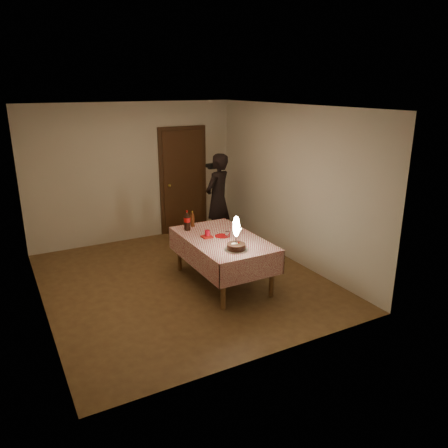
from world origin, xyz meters
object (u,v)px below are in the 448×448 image
Objects in this scene: red_cup at (207,233)px; photographer at (218,199)px; cola_bottle at (187,221)px; birthday_cake at (236,241)px; dining_table at (222,244)px; amber_bottle_left at (192,219)px; clear_cup at (228,234)px; red_plate at (222,236)px.

red_cup is 1.79m from photographer.
photographer reaches higher than cola_bottle.
red_cup is at bearing 99.37° from birthday_cake.
dining_table is 17.20× the size of red_cup.
red_cup reaches higher than dining_table.
cola_bottle is at bearing 107.53° from red_cup.
dining_table is 0.76m from amber_bottle_left.
cola_bottle is 1.25× the size of amber_bottle_left.
clear_cup is 0.05× the size of photographer.
red_cup is at bearing 156.63° from red_plate.
clear_cup is (0.08, -0.01, 0.14)m from dining_table.
amber_bottle_left is at bearing 102.66° from dining_table.
red_cup reaches higher than clear_cup.
red_cup is at bearing 146.79° from clear_cup.
cola_bottle reaches higher than dining_table.
dining_table is at bearing -115.18° from red_plate.
photographer reaches higher than birthday_cake.
red_plate is at bearing -23.37° from red_cup.
birthday_cake is 1.13m from cola_bottle.
dining_table is 0.57m from birthday_cake.
birthday_cake is 0.53m from clear_cup.
photographer is at bearing 64.39° from dining_table.
dining_table is 1.86m from photographer.
photographer reaches higher than clear_cup.
dining_table is 0.12m from red_plate.
clear_cup is (0.14, 0.50, -0.08)m from birthday_cake.
birthday_cake is 2.34m from photographer.
red_cup is at bearing 138.30° from dining_table.
red_plate is 0.68m from amber_bottle_left.
photographer is (0.86, 2.18, 0.01)m from birthday_cake.
red_cup is (-0.20, 0.09, 0.05)m from red_plate.
birthday_cake is 5.32× the size of clear_cup.
red_plate is at bearing -56.66° from cola_bottle.
photographer reaches higher than red_plate.
amber_bottle_left reaches higher than red_plate.
birthday_cake is 1.23m from amber_bottle_left.
birthday_cake is 0.28× the size of photographer.
red_cup is (-0.11, 0.67, -0.08)m from birthday_cake.
clear_cup is at bearing -71.54° from amber_bottle_left.
clear_cup is at bearing -57.19° from red_plate.
birthday_cake is at bearing -111.52° from photographer.
clear_cup is at bearing -8.72° from dining_table.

